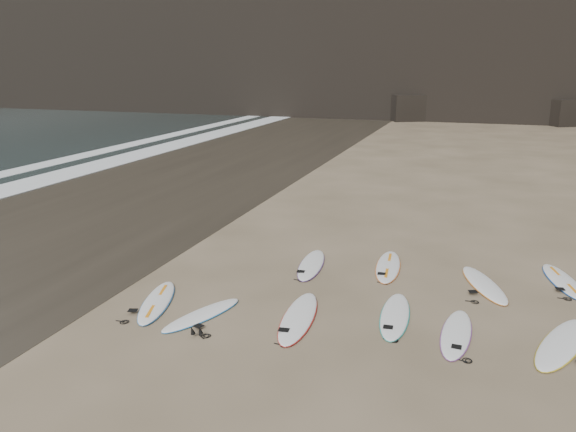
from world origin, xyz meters
name	(u,v)px	position (x,y,z in m)	size (l,w,h in m)	color
ground	(412,324)	(0.00, 0.00, 0.00)	(240.00, 240.00, 0.00)	#897559
wet_sand	(145,188)	(-13.00, 10.00, 0.00)	(12.00, 200.00, 0.01)	#383026
foam_near	(46,180)	(-18.50, 10.00, 0.03)	(2.20, 200.00, 0.05)	white
surfboard_0	(202,314)	(-4.48, -1.08, 0.04)	(0.54, 2.24, 0.08)	white
surfboard_1	(299,317)	(-2.40, -0.53, 0.05)	(0.66, 2.73, 0.10)	white
surfboard_2	(395,315)	(-0.41, 0.25, 0.05)	(0.60, 2.51, 0.09)	white
surfboard_3	(456,333)	(0.92, -0.20, 0.04)	(0.57, 2.38, 0.09)	white
surfboard_4	(562,343)	(2.94, 0.01, 0.05)	(0.66, 2.75, 0.10)	white
surfboard_5	(311,264)	(-3.08, 2.77, 0.05)	(0.61, 2.53, 0.09)	white
surfboard_6	(388,266)	(-1.04, 3.31, 0.05)	(0.62, 2.60, 0.09)	white
surfboard_7	(484,284)	(1.46, 2.78, 0.05)	(0.62, 2.57, 0.09)	white
surfboard_8	(563,281)	(3.39, 3.66, 0.05)	(0.61, 2.53, 0.09)	white
surfboard_11	(157,301)	(-5.80, -0.80, 0.04)	(0.60, 2.50, 0.09)	white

